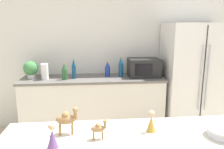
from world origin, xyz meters
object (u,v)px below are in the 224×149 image
camel_figurine_second (67,119)px  wise_man_figurine_purple (151,122)px  refrigerator (192,78)px  potted_plant (31,69)px  paper_towel_roll (45,72)px  back_bottle_3 (74,69)px  back_bottle_1 (65,72)px  back_bottle_2 (108,69)px  wise_man_figurine_crimson (52,137)px  camel_figurine (99,128)px  fruit_bowl (224,132)px  microwave (144,67)px  back_bottle_0 (121,67)px

camel_figurine_second → wise_man_figurine_purple: size_ratio=1.22×
refrigerator → camel_figurine_second: size_ratio=10.07×
potted_plant → paper_towel_roll: potted_plant is taller
refrigerator → back_bottle_3: refrigerator is taller
back_bottle_1 → back_bottle_2: size_ratio=1.01×
back_bottle_3 → camel_figurine_second: size_ratio=1.78×
wise_man_figurine_crimson → camel_figurine_second: bearing=69.6°
back_bottle_2 → back_bottle_1: bearing=-165.9°
potted_plant → camel_figurine: size_ratio=2.24×
fruit_bowl → camel_figurine: 0.75m
microwave → back_bottle_0: 0.36m
refrigerator → potted_plant: size_ratio=6.45×
refrigerator → microwave: size_ratio=3.56×
back_bottle_1 → camel_figurine: size_ratio=2.07×
fruit_bowl → wise_man_figurine_purple: 0.43m
back_bottle_1 → wise_man_figurine_purple: 2.09m
back_bottle_1 → wise_man_figurine_crimson: size_ratio=1.67×
paper_towel_roll → fruit_bowl: 2.56m
back_bottle_3 → wise_man_figurine_purple: back_bottle_3 is taller
paper_towel_roll → back_bottle_2: 0.95m
camel_figurine_second → back_bottle_0: bearing=73.6°
back_bottle_3 → camel_figurine: back_bottle_3 is taller
back_bottle_3 → wise_man_figurine_crimson: (0.06, -2.15, 0.03)m
paper_towel_roll → camel_figurine: size_ratio=1.97×
camel_figurine → wise_man_figurine_crimson: size_ratio=0.81×
refrigerator → wise_man_figurine_crimson: refrigerator is taller
back_bottle_0 → camel_figurine_second: size_ratio=1.90×
potted_plant → back_bottle_3: 0.65m
wise_man_figurine_crimson → wise_man_figurine_purple: 0.60m
paper_towel_roll → back_bottle_3: (0.43, 0.03, 0.03)m
microwave → back_bottle_1: bearing=-174.6°
back_bottle_3 → fruit_bowl: (1.05, -2.12, -0.00)m
microwave → back_bottle_2: microwave is taller
microwave → back_bottle_3: bearing=-177.3°
refrigerator → back_bottle_1: size_ratio=6.97×
back_bottle_0 → camel_figurine: 2.17m
back_bottle_2 → back_bottle_3: (-0.51, -0.10, 0.03)m
camel_figurine_second → camel_figurine: bearing=-23.5°
microwave → wise_man_figurine_purple: 2.11m
camel_figurine_second → back_bottle_2: bearing=79.2°
back_bottle_3 → potted_plant: bearing=175.1°
microwave → wise_man_figurine_crimson: (-1.02, -2.20, 0.03)m
back_bottle_1 → camel_figurine_second: size_ratio=1.44×
paper_towel_roll → back_bottle_0: size_ratio=0.72×
paper_towel_roll → back_bottle_2: size_ratio=0.96×
refrigerator → paper_towel_roll: bearing=-179.8°
microwave → back_bottle_3: 1.08m
microwave → fruit_bowl: 2.17m
paper_towel_roll → camel_figurine_second: (0.54, -1.97, 0.09)m
paper_towel_roll → microwave: (1.50, 0.08, 0.02)m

